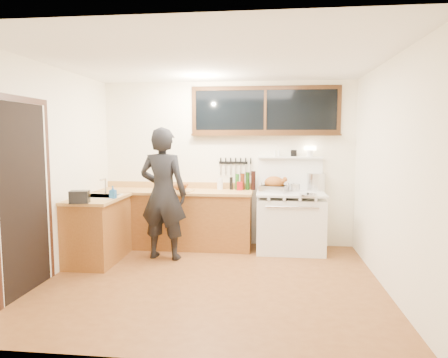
# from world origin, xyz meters

# --- Properties ---
(ground_plane) EXTENTS (4.00, 3.50, 0.02)m
(ground_plane) POSITION_xyz_m (0.00, 0.00, -0.01)
(ground_plane) COLOR brown
(room_shell) EXTENTS (4.10, 3.60, 2.65)m
(room_shell) POSITION_xyz_m (0.00, 0.00, 1.65)
(room_shell) COLOR white
(room_shell) RESTS_ON ground
(counter_back) EXTENTS (2.44, 0.64, 1.00)m
(counter_back) POSITION_xyz_m (-0.80, 1.45, 0.45)
(counter_back) COLOR brown
(counter_back) RESTS_ON ground
(counter_left) EXTENTS (0.64, 1.09, 0.90)m
(counter_left) POSITION_xyz_m (-1.70, 0.62, 0.45)
(counter_left) COLOR brown
(counter_left) RESTS_ON ground
(sink_unit) EXTENTS (0.50, 0.45, 0.37)m
(sink_unit) POSITION_xyz_m (-1.68, 0.70, 0.85)
(sink_unit) COLOR white
(sink_unit) RESTS_ON counter_left
(vintage_stove) EXTENTS (1.02, 0.74, 1.59)m
(vintage_stove) POSITION_xyz_m (1.00, 1.41, 0.47)
(vintage_stove) COLOR white
(vintage_stove) RESTS_ON ground
(back_window) EXTENTS (2.32, 0.13, 0.77)m
(back_window) POSITION_xyz_m (0.60, 1.72, 2.06)
(back_window) COLOR black
(back_window) RESTS_ON room_shell
(left_doorway) EXTENTS (0.02, 1.04, 2.17)m
(left_doorway) POSITION_xyz_m (-1.99, -0.55, 1.09)
(left_doorway) COLOR black
(left_doorway) RESTS_ON ground
(knife_strip) EXTENTS (0.52, 0.03, 0.28)m
(knife_strip) POSITION_xyz_m (0.12, 1.73, 1.31)
(knife_strip) COLOR black
(knife_strip) RESTS_ON room_shell
(man) EXTENTS (0.73, 0.53, 1.87)m
(man) POSITION_xyz_m (-0.81, 0.83, 0.93)
(man) COLOR black
(man) RESTS_ON ground
(soap_bottle) EXTENTS (0.08, 0.08, 0.17)m
(soap_bottle) POSITION_xyz_m (-1.43, 0.54, 0.99)
(soap_bottle) COLOR #2469B7
(soap_bottle) RESTS_ON counter_left
(toaster) EXTENTS (0.26, 0.20, 0.16)m
(toaster) POSITION_xyz_m (-1.70, 0.12, 0.98)
(toaster) COLOR black
(toaster) RESTS_ON counter_left
(cutting_board) EXTENTS (0.40, 0.32, 0.14)m
(cutting_board) POSITION_xyz_m (-0.68, 1.33, 0.95)
(cutting_board) COLOR tan
(cutting_board) RESTS_ON counter_back
(roast_turkey) EXTENTS (0.47, 0.41, 0.24)m
(roast_turkey) POSITION_xyz_m (0.76, 1.44, 1.00)
(roast_turkey) COLOR silver
(roast_turkey) RESTS_ON vintage_stove
(stockpot) EXTENTS (0.36, 0.36, 0.27)m
(stockpot) POSITION_xyz_m (1.41, 1.68, 1.04)
(stockpot) COLOR silver
(stockpot) RESTS_ON vintage_stove
(saucepan) EXTENTS (0.17, 0.28, 0.12)m
(saucepan) POSITION_xyz_m (1.07, 1.55, 0.96)
(saucepan) COLOR silver
(saucepan) RESTS_ON vintage_stove
(pot_lid) EXTENTS (0.32, 0.32, 0.04)m
(pot_lid) POSITION_xyz_m (1.22, 1.10, 0.91)
(pot_lid) COLOR silver
(pot_lid) RESTS_ON vintage_stove
(coffee_tin) EXTENTS (0.09, 0.07, 0.13)m
(coffee_tin) POSITION_xyz_m (0.22, 1.57, 0.97)
(coffee_tin) COLOR maroon
(coffee_tin) RESTS_ON counter_back
(pitcher) EXTENTS (0.09, 0.09, 0.18)m
(pitcher) POSITION_xyz_m (-0.10, 1.62, 0.99)
(pitcher) COLOR white
(pitcher) RESTS_ON counter_back
(bottle_cluster) EXTENTS (0.41, 0.07, 0.30)m
(bottle_cluster) POSITION_xyz_m (0.29, 1.63, 1.03)
(bottle_cluster) COLOR black
(bottle_cluster) RESTS_ON counter_back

